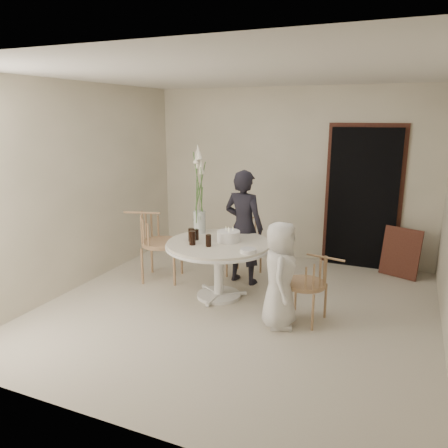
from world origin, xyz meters
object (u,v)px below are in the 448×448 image
at_px(chair_left, 152,236).
at_px(flower_vase, 199,200).
at_px(boy, 280,275).
at_px(birthday_cake, 228,236).
at_px(chair_far, 247,238).
at_px(girl, 244,227).
at_px(table, 219,251).
at_px(chair_right, 315,279).

distance_m(chair_left, flower_vase, 0.90).
bearing_deg(flower_vase, boy, -29.64).
relative_size(birthday_cake, flower_vase, 0.24).
xyz_separation_m(chair_far, girl, (0.08, -0.36, 0.26)).
xyz_separation_m(table, chair_far, (0.02, 0.98, -0.09)).
height_order(boy, flower_vase, flower_vase).
bearing_deg(boy, chair_far, 17.45).
bearing_deg(chair_left, flower_vase, -99.45).
distance_m(chair_right, girl, 1.46).
distance_m(chair_right, chair_left, 2.43).
bearing_deg(table, chair_right, -10.61).
distance_m(table, boy, 1.03).
height_order(table, chair_far, chair_far).
bearing_deg(birthday_cake, table, -143.24).
relative_size(table, flower_vase, 1.12).
height_order(chair_left, girl, girl).
relative_size(chair_far, flower_vase, 0.68).
xyz_separation_m(table, chair_right, (1.26, -0.24, -0.09)).
bearing_deg(flower_vase, table, -36.34).
relative_size(chair_right, boy, 0.68).
bearing_deg(girl, chair_left, 26.78).
bearing_deg(birthday_cake, flower_vase, 156.06).
bearing_deg(flower_vase, chair_right, -17.90).
bearing_deg(chair_right, table, -90.13).
xyz_separation_m(table, boy, (0.93, -0.46, -0.02)).
relative_size(table, chair_right, 1.65).
relative_size(table, girl, 0.85).
bearing_deg(girl, flower_vase, 40.34).
relative_size(chair_left, birthday_cake, 3.43).
xyz_separation_m(table, girl, (0.10, 0.62, 0.17)).
distance_m(chair_right, birthday_cake, 1.23).
height_order(table, boy, boy).
bearing_deg(chair_far, table, -87.58).
bearing_deg(chair_far, girl, -74.29).
distance_m(chair_left, birthday_cake, 1.24).
bearing_deg(chair_left, boy, -124.20).
height_order(table, flower_vase, flower_vase).
height_order(girl, flower_vase, flower_vase).
distance_m(girl, birthday_cake, 0.54).
relative_size(chair_left, girl, 0.62).
xyz_separation_m(chair_left, boy, (2.05, -0.69, -0.04)).
height_order(chair_right, chair_left, chair_left).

